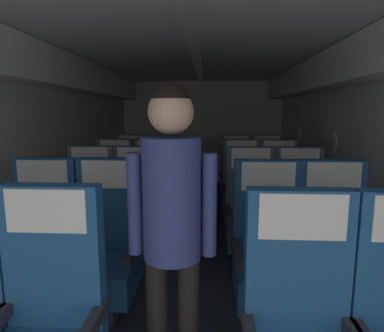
{
  "coord_description": "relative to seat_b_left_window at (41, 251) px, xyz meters",
  "views": [
    {
      "loc": [
        0.17,
        0.37,
        1.44
      ],
      "look_at": [
        -0.05,
        4.34,
        0.8
      ],
      "focal_mm": 30.4,
      "sensor_mm": 36.0,
      "label": 1
    }
  ],
  "objects": [
    {
      "name": "fuselage_shell",
      "position": [
        1.03,
        1.37,
        1.08
      ],
      "size": [
        3.43,
        7.27,
        2.16
      ],
      "color": "silver",
      "rests_on": "ground"
    },
    {
      "name": "seat_c_left_window",
      "position": [
        0.01,
        0.91,
        0.0
      ],
      "size": [
        0.49,
        0.52,
        1.12
      ],
      "color": "#38383D",
      "rests_on": "ground"
    },
    {
      "name": "seat_c_right_aisle",
      "position": [
        2.07,
        0.9,
        0.0
      ],
      "size": [
        0.49,
        0.52,
        1.12
      ],
      "color": "#38383D",
      "rests_on": "ground"
    },
    {
      "name": "seat_d_left_aisle",
      "position": [
        0.47,
        1.8,
        0.0
      ],
      "size": [
        0.49,
        0.52,
        1.12
      ],
      "color": "#38383D",
      "rests_on": "ground"
    },
    {
      "name": "seat_e_right_window",
      "position": [
        1.6,
        2.69,
        0.0
      ],
      "size": [
        0.49,
        0.52,
        1.12
      ],
      "color": "#38383D",
      "rests_on": "ground"
    },
    {
      "name": "ground",
      "position": [
        1.03,
        1.1,
        -0.48
      ],
      "size": [
        3.55,
        7.62,
        0.02
      ],
      "primitive_type": "cube",
      "color": "#2D3342"
    },
    {
      "name": "seat_b_left_window",
      "position": [
        0.0,
        0.0,
        0.0
      ],
      "size": [
        0.49,
        0.52,
        1.12
      ],
      "color": "#38383D",
      "rests_on": "ground"
    },
    {
      "name": "seat_b_right_aisle",
      "position": [
        2.06,
        0.02,
        0.0
      ],
      "size": [
        0.49,
        0.52,
        1.12
      ],
      "color": "#38383D",
      "rests_on": "ground"
    },
    {
      "name": "seat_d_left_window",
      "position": [
        0.0,
        1.79,
        0.0
      ],
      "size": [
        0.49,
        0.52,
        1.12
      ],
      "color": "#38383D",
      "rests_on": "ground"
    },
    {
      "name": "seat_e_right_aisle",
      "position": [
        2.06,
        2.69,
        0.0
      ],
      "size": [
        0.49,
        0.52,
        1.12
      ],
      "color": "#38383D",
      "rests_on": "ground"
    },
    {
      "name": "seat_d_right_aisle",
      "position": [
        2.05,
        1.81,
        0.0
      ],
      "size": [
        0.49,
        0.52,
        1.12
      ],
      "color": "#38383D",
      "rests_on": "ground"
    },
    {
      "name": "seat_e_left_aisle",
      "position": [
        0.47,
        2.69,
        0.0
      ],
      "size": [
        0.49,
        0.52,
        1.12
      ],
      "color": "#38383D",
      "rests_on": "ground"
    },
    {
      "name": "seat_e_left_window",
      "position": [
        -0.0,
        2.68,
        0.0
      ],
      "size": [
        0.49,
        0.52,
        1.12
      ],
      "color": "#38383D",
      "rests_on": "ground"
    },
    {
      "name": "flight_attendant",
      "position": [
        1.02,
        -0.64,
        0.51
      ],
      "size": [
        0.43,
        0.28,
        1.58
      ],
      "rotation": [
        0.0,
        0.0,
        3.53
      ],
      "color": "black",
      "rests_on": "ground"
    },
    {
      "name": "seat_d_right_window",
      "position": [
        1.6,
        1.8,
        0.0
      ],
      "size": [
        0.49,
        0.52,
        1.12
      ],
      "color": "#38383D",
      "rests_on": "ground"
    },
    {
      "name": "seat_c_left_aisle",
      "position": [
        0.48,
        0.91,
        0.0
      ],
      "size": [
        0.49,
        0.52,
        1.12
      ],
      "color": "#38383D",
      "rests_on": "ground"
    },
    {
      "name": "seat_b_left_aisle",
      "position": [
        0.47,
        0.01,
        0.0
      ],
      "size": [
        0.49,
        0.52,
        1.12
      ],
      "color": "#38383D",
      "rests_on": "ground"
    },
    {
      "name": "seat_c_right_window",
      "position": [
        1.6,
        0.89,
        0.0
      ],
      "size": [
        0.49,
        0.52,
        1.12
      ],
      "color": "#38383D",
      "rests_on": "ground"
    },
    {
      "name": "seat_b_right_window",
      "position": [
        1.61,
        -0.01,
        0.0
      ],
      "size": [
        0.49,
        0.52,
        1.12
      ],
      "color": "#38383D",
      "rests_on": "ground"
    }
  ]
}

